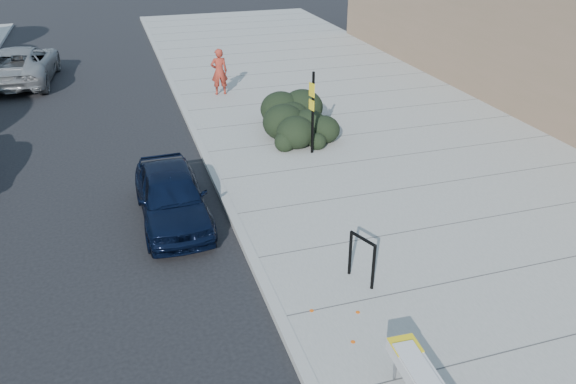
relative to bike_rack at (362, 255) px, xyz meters
The scene contains 9 objects.
ground 2.44m from the bike_rack, 142.64° to the left, with size 120.00×120.00×0.00m, color black.
sidewalk_near 7.46m from the bike_rack, 59.63° to the left, with size 11.20×50.00×0.15m, color gray.
curb_near 6.70m from the bike_rack, 106.06° to the left, with size 0.22×50.00×0.17m, color #9E9E99.
bike_rack is the anchor object (origin of this frame).
sign_post 6.58m from the bike_rack, 78.92° to the left, with size 0.12×0.29×2.49m.
hedge 8.52m from the bike_rack, 80.80° to the left, with size 1.81×3.62×1.36m, color black.
sedan_navy 5.02m from the bike_rack, 129.96° to the left, with size 1.57×3.91×1.33m, color black.
suv_silver 19.38m from the bike_rack, 113.88° to the left, with size 2.56×5.54×1.54m, color gray.
pedestrian 13.04m from the bike_rack, 90.91° to the left, with size 0.66×0.43×1.80m, color maroon.
Camera 1 is at (-2.30, -9.73, 6.89)m, focal length 35.00 mm.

